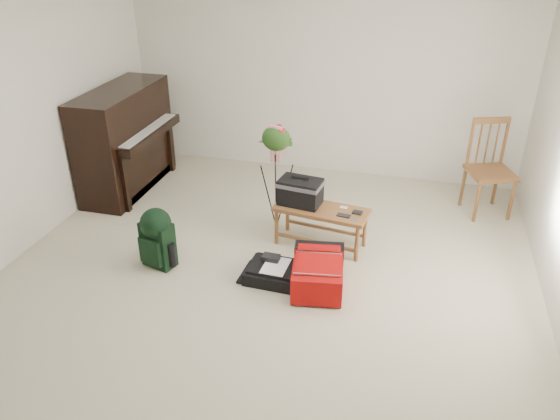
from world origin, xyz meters
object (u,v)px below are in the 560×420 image
(black_duffel, at_px, (274,272))
(piano, at_px, (126,142))
(dining_chair, at_px, (491,169))
(flower_stand, at_px, (276,179))
(bench, at_px, (306,198))
(green_backpack, at_px, (157,235))
(red_suitcase, at_px, (319,269))

(black_duffel, bearing_deg, piano, 149.42)
(piano, relative_size, dining_chair, 1.40)
(dining_chair, xyz_separation_m, flower_stand, (-2.22, -1.00, 0.07))
(bench, distance_m, green_backpack, 1.51)
(bench, bearing_deg, green_backpack, -140.65)
(flower_stand, bearing_deg, black_duffel, -64.95)
(piano, distance_m, bench, 2.52)
(red_suitcase, xyz_separation_m, flower_stand, (-0.65, 0.89, 0.44))
(red_suitcase, bearing_deg, green_backpack, 174.82)
(piano, height_order, dining_chair, piano)
(bench, relative_size, black_duffel, 1.90)
(piano, xyz_separation_m, bench, (2.41, -0.75, -0.08))
(dining_chair, relative_size, black_duffel, 2.06)
(bench, distance_m, flower_stand, 0.43)
(black_duffel, distance_m, green_backpack, 1.17)
(piano, distance_m, dining_chair, 4.28)
(piano, bearing_deg, flower_stand, -14.88)
(dining_chair, bearing_deg, flower_stand, -175.87)
(piano, relative_size, black_duffel, 2.88)
(flower_stand, bearing_deg, bench, -18.23)
(green_backpack, bearing_deg, bench, 47.85)
(black_duffel, bearing_deg, flower_stand, 106.23)
(black_duffel, xyz_separation_m, green_backpack, (-1.14, -0.06, 0.26))
(green_backpack, bearing_deg, flower_stand, 63.69)
(flower_stand, bearing_deg, piano, 176.28)
(black_duffel, xyz_separation_m, flower_stand, (-0.23, 0.93, 0.51))
(green_backpack, bearing_deg, black_duffel, 19.44)
(dining_chair, bearing_deg, black_duffel, -156.03)
(bench, xyz_separation_m, red_suitcase, (0.28, -0.68, -0.36))
(bench, height_order, black_duffel, bench)
(red_suitcase, xyz_separation_m, green_backpack, (-1.56, -0.10, 0.18))
(red_suitcase, relative_size, flower_stand, 0.60)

